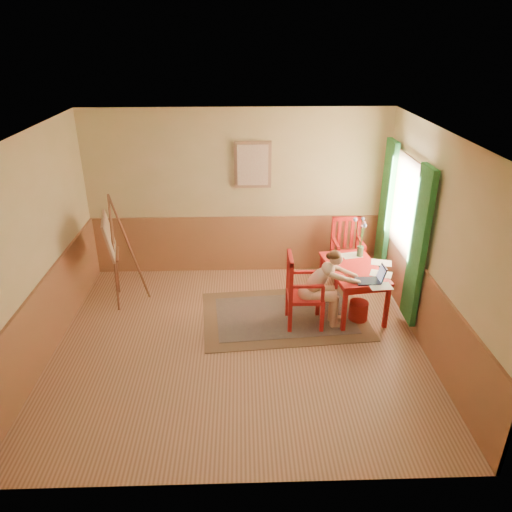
{
  "coord_description": "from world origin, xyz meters",
  "views": [
    {
      "loc": [
        0.06,
        -5.45,
        3.87
      ],
      "look_at": [
        0.25,
        0.55,
        1.05
      ],
      "focal_mm": 33.79,
      "sensor_mm": 36.0,
      "label": 1
    }
  ],
  "objects_px": {
    "chair_back": "(347,251)",
    "easel": "(112,240)",
    "table": "(354,272)",
    "chair_left": "(301,291)",
    "laptop": "(372,279)",
    "figure": "(323,285)"
  },
  "relations": [
    {
      "from": "table",
      "to": "easel",
      "type": "bearing_deg",
      "value": 174.04
    },
    {
      "from": "chair_left",
      "to": "easel",
      "type": "height_order",
      "value": "easel"
    },
    {
      "from": "chair_back",
      "to": "easel",
      "type": "relative_size",
      "value": 0.62
    },
    {
      "from": "chair_left",
      "to": "laptop",
      "type": "relative_size",
      "value": 2.77
    },
    {
      "from": "laptop",
      "to": "easel",
      "type": "bearing_deg",
      "value": 167.44
    },
    {
      "from": "chair_back",
      "to": "laptop",
      "type": "distance_m",
      "value": 1.4
    },
    {
      "from": "chair_back",
      "to": "easel",
      "type": "bearing_deg",
      "value": -171.43
    },
    {
      "from": "chair_left",
      "to": "laptop",
      "type": "bearing_deg",
      "value": -4.52
    },
    {
      "from": "chair_left",
      "to": "chair_back",
      "type": "height_order",
      "value": "chair_back"
    },
    {
      "from": "table",
      "to": "chair_back",
      "type": "height_order",
      "value": "chair_back"
    },
    {
      "from": "table",
      "to": "easel",
      "type": "distance_m",
      "value": 3.62
    },
    {
      "from": "figure",
      "to": "laptop",
      "type": "relative_size",
      "value": 2.97
    },
    {
      "from": "chair_left",
      "to": "figure",
      "type": "height_order",
      "value": "figure"
    },
    {
      "from": "table",
      "to": "chair_left",
      "type": "height_order",
      "value": "chair_left"
    },
    {
      "from": "easel",
      "to": "figure",
      "type": "bearing_deg",
      "value": -14.17
    },
    {
      "from": "chair_back",
      "to": "table",
      "type": "bearing_deg",
      "value": -95.89
    },
    {
      "from": "figure",
      "to": "easel",
      "type": "bearing_deg",
      "value": 165.83
    },
    {
      "from": "laptop",
      "to": "easel",
      "type": "height_order",
      "value": "easel"
    },
    {
      "from": "table",
      "to": "laptop",
      "type": "xyz_separation_m",
      "value": [
        0.15,
        -0.46,
        0.14
      ]
    },
    {
      "from": "table",
      "to": "easel",
      "type": "height_order",
      "value": "easel"
    },
    {
      "from": "table",
      "to": "easel",
      "type": "relative_size",
      "value": 0.73
    },
    {
      "from": "easel",
      "to": "laptop",
      "type": "bearing_deg",
      "value": -12.56
    }
  ]
}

